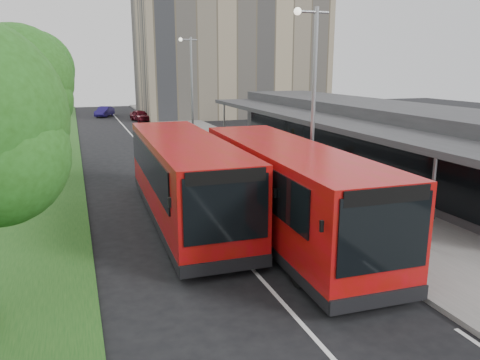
% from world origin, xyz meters
% --- Properties ---
extents(ground, '(120.00, 120.00, 0.00)m').
position_xyz_m(ground, '(0.00, 0.00, 0.00)').
color(ground, black).
rests_on(ground, ground).
extents(pavement, '(5.00, 80.00, 0.15)m').
position_xyz_m(pavement, '(6.00, 20.00, 0.07)').
color(pavement, slate).
rests_on(pavement, ground).
extents(grass_verge, '(5.00, 80.00, 0.10)m').
position_xyz_m(grass_verge, '(-7.00, 20.00, 0.05)').
color(grass_verge, '#1A4917').
rests_on(grass_verge, ground).
extents(lane_centre_line, '(0.12, 70.00, 0.01)m').
position_xyz_m(lane_centre_line, '(0.00, 15.00, 0.01)').
color(lane_centre_line, silver).
rests_on(lane_centre_line, ground).
extents(kerb_dashes, '(0.12, 56.00, 0.01)m').
position_xyz_m(kerb_dashes, '(3.30, 19.00, 0.01)').
color(kerb_dashes, silver).
rests_on(kerb_dashes, ground).
extents(office_block, '(22.00, 12.00, 18.00)m').
position_xyz_m(office_block, '(14.00, 42.00, 9.00)').
color(office_block, gray).
rests_on(office_block, ground).
extents(station_building, '(7.70, 26.00, 4.00)m').
position_xyz_m(station_building, '(10.86, 8.00, 2.04)').
color(station_building, '#2B2B2E').
rests_on(station_building, ground).
extents(tree_mid, '(4.89, 4.89, 7.85)m').
position_xyz_m(tree_mid, '(-7.01, 9.05, 5.07)').
color(tree_mid, '#352215').
rests_on(tree_mid, ground).
extents(tree_far, '(5.23, 5.23, 8.40)m').
position_xyz_m(tree_far, '(-7.01, 21.05, 5.43)').
color(tree_far, '#352215').
rests_on(tree_far, ground).
extents(lamp_post_near, '(1.44, 0.28, 8.00)m').
position_xyz_m(lamp_post_near, '(4.12, 2.00, 4.72)').
color(lamp_post_near, gray).
rests_on(lamp_post_near, pavement).
extents(lamp_post_far, '(1.44, 0.28, 8.00)m').
position_xyz_m(lamp_post_far, '(4.12, 22.00, 4.72)').
color(lamp_post_far, gray).
rests_on(lamp_post_far, pavement).
extents(bus_main, '(3.35, 11.72, 3.29)m').
position_xyz_m(bus_main, '(2.13, -0.13, 1.69)').
color(bus_main, '#AC0912').
rests_on(bus_main, ground).
extents(bus_second, '(3.21, 11.63, 3.27)m').
position_xyz_m(bus_second, '(-0.83, 2.96, 1.68)').
color(bus_second, '#AC0912').
rests_on(bus_second, ground).
extents(litter_bin, '(0.64, 0.64, 0.99)m').
position_xyz_m(litter_bin, '(5.74, 10.09, 0.64)').
color(litter_bin, '#3C2818').
rests_on(litter_bin, pavement).
extents(bollard, '(0.17, 0.17, 1.03)m').
position_xyz_m(bollard, '(5.44, 18.65, 0.66)').
color(bollard, yellow).
rests_on(bollard, pavement).
extents(car_near, '(2.22, 3.88, 1.24)m').
position_xyz_m(car_near, '(2.26, 38.56, 0.62)').
color(car_near, '#570C17').
rests_on(car_near, ground).
extents(car_far, '(2.68, 3.88, 1.21)m').
position_xyz_m(car_far, '(-1.19, 44.96, 0.61)').
color(car_far, navy).
rests_on(car_far, ground).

